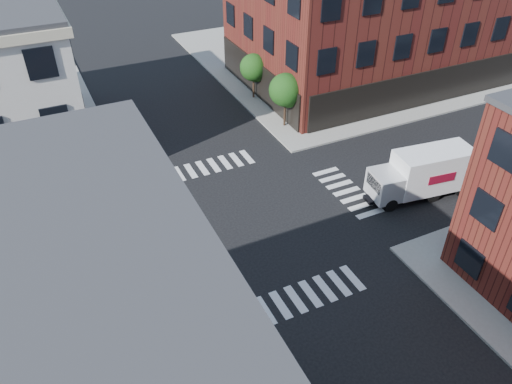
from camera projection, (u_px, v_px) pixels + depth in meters
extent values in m
plane|color=black|center=(254.00, 219.00, 31.70)|extent=(120.00, 120.00, 0.00)
cube|color=gray|center=(346.00, 57.00, 54.32)|extent=(30.00, 30.00, 0.15)
cube|color=#4B1612|center=(378.00, 14.00, 47.02)|extent=(25.00, 16.00, 12.00)
cylinder|color=black|center=(285.00, 117.00, 41.10)|extent=(0.18, 0.18, 1.47)
cylinder|color=black|center=(285.00, 109.00, 40.67)|extent=(0.12, 0.12, 1.47)
sphere|color=#113B10|center=(286.00, 90.00, 39.69)|extent=(2.69, 2.69, 2.69)
sphere|color=#113B10|center=(289.00, 96.00, 40.02)|extent=(1.85, 1.85, 1.85)
cylinder|color=black|center=(254.00, 90.00, 45.53)|extent=(0.18, 0.18, 1.33)
cylinder|color=black|center=(254.00, 83.00, 45.14)|extent=(0.12, 0.12, 1.33)
sphere|color=#113B10|center=(253.00, 67.00, 44.25)|extent=(2.43, 2.43, 2.43)
sphere|color=#113B10|center=(257.00, 73.00, 44.55)|extent=(1.67, 1.67, 1.67)
cylinder|color=black|center=(184.00, 304.00, 23.01)|extent=(0.12, 0.12, 4.60)
cylinder|color=black|center=(188.00, 332.00, 24.19)|extent=(0.28, 0.28, 0.30)
cube|color=#053819|center=(194.00, 288.00, 22.70)|extent=(1.10, 0.03, 0.22)
cube|color=#053819|center=(178.00, 280.00, 22.77)|extent=(0.03, 1.10, 0.22)
imported|color=black|center=(188.00, 276.00, 22.27)|extent=(0.22, 0.18, 1.10)
imported|color=black|center=(177.00, 275.00, 22.29)|extent=(0.18, 0.22, 1.10)
cube|color=white|center=(432.00, 169.00, 32.93)|extent=(5.44, 2.87, 2.78)
cube|color=maroon|center=(442.00, 179.00, 32.06)|extent=(1.96, 0.28, 0.63)
cube|color=maroon|center=(422.00, 161.00, 33.81)|extent=(1.96, 0.28, 0.63)
cube|color=silver|center=(385.00, 185.00, 32.35)|extent=(2.05, 2.36, 1.80)
cube|color=black|center=(374.00, 183.00, 31.95)|extent=(0.30, 1.70, 0.81)
cube|color=black|center=(414.00, 190.00, 33.50)|extent=(7.24, 1.77, 0.22)
cylinder|color=black|center=(390.00, 205.00, 32.18)|extent=(0.93, 0.42, 0.90)
cylinder|color=black|center=(376.00, 189.00, 33.63)|extent=(0.93, 0.42, 0.90)
cylinder|color=black|center=(433.00, 195.00, 33.01)|extent=(0.93, 0.42, 0.90)
cylinder|color=black|center=(417.00, 180.00, 34.46)|extent=(0.93, 0.42, 0.90)
cylinder|color=black|center=(461.00, 189.00, 33.56)|extent=(0.93, 0.42, 0.90)
cylinder|color=black|center=(444.00, 175.00, 35.01)|extent=(0.93, 0.42, 0.90)
cube|color=#D94309|center=(232.00, 302.00, 26.12)|extent=(0.45, 0.45, 0.04)
cone|color=#D94309|center=(231.00, 297.00, 25.92)|extent=(0.43, 0.43, 0.72)
cylinder|color=white|center=(231.00, 296.00, 25.86)|extent=(0.28, 0.28, 0.08)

